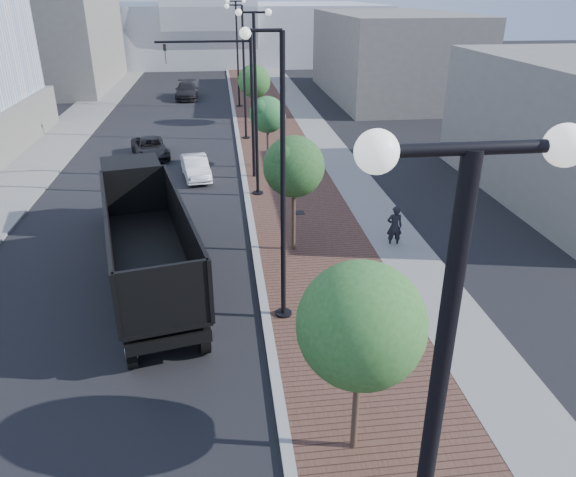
{
  "coord_description": "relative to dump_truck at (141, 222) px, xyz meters",
  "views": [
    {
      "loc": [
        -1.16,
        -5.58,
        10.15
      ],
      "look_at": [
        1.0,
        12.0,
        2.0
      ],
      "focal_mm": 34.02,
      "sensor_mm": 36.0,
      "label": 1
    }
  ],
  "objects": [
    {
      "name": "tree_1",
      "position": [
        6.29,
        -0.5,
        2.24
      ],
      "size": [
        2.49,
        2.46,
        4.96
      ],
      "color": "#382619",
      "rests_on": "ground"
    },
    {
      "name": "traffic_mast",
      "position": [
        4.34,
        9.48,
        3.51
      ],
      "size": [
        5.09,
        0.2,
        8.0
      ],
      "color": "black",
      "rests_on": "ground"
    },
    {
      "name": "commercial_block_ne",
      "position": [
        20.64,
        34.48,
        2.53
      ],
      "size": [
        12.0,
        22.0,
        8.0
      ],
      "primitive_type": "cube",
      "color": "#636059",
      "rests_on": "ground"
    },
    {
      "name": "white_sedan",
      "position": [
        1.87,
        9.94,
        -0.83
      ],
      "size": [
        1.98,
        4.08,
        1.29
      ],
      "primitive_type": "imported",
      "rotation": [
        0.0,
        0.0,
        0.16
      ],
      "color": "white",
      "rests_on": "ground"
    },
    {
      "name": "west_sidewalk",
      "position": [
        -8.36,
        24.48,
        -1.41
      ],
      "size": [
        4.0,
        140.0,
        0.12
      ],
      "primitive_type": "cube",
      "color": "slate",
      "rests_on": "ground"
    },
    {
      "name": "utility_cover_2",
      "position": [
        7.04,
        3.48,
        -1.34
      ],
      "size": [
        0.5,
        0.5,
        0.02
      ],
      "primitive_type": "cube",
      "color": "black",
      "rests_on": "sidewalk"
    },
    {
      "name": "commercial_block_nw",
      "position": [
        -15.36,
        44.48,
        3.53
      ],
      "size": [
        14.0,
        20.0,
        10.0
      ],
      "primitive_type": "cube",
      "color": "slate",
      "rests_on": "ground"
    },
    {
      "name": "convention_center",
      "position": [
        2.64,
        69.48,
        4.53
      ],
      "size": [
        50.0,
        30.0,
        50.0
      ],
      "color": "#B4B8BF",
      "rests_on": "ground"
    },
    {
      "name": "dark_car_mid",
      "position": [
        -1.24,
        14.68,
        -0.85
      ],
      "size": [
        3.1,
        4.86,
        1.25
      ],
      "primitive_type": "imported",
      "rotation": [
        0.0,
        0.0,
        0.25
      ],
      "color": "black",
      "rests_on": "ground"
    },
    {
      "name": "tree_2",
      "position": [
        6.29,
        11.5,
        1.79
      ],
      "size": [
        2.24,
        2.17,
        4.35
      ],
      "color": "#382619",
      "rests_on": "ground"
    },
    {
      "name": "concrete_strip",
      "position": [
        10.84,
        24.48,
        -1.41
      ],
      "size": [
        2.4,
        140.0,
        0.13
      ],
      "primitive_type": "cube",
      "color": "slate",
      "rests_on": "ground"
    },
    {
      "name": "streetlight_4",
      "position": [
        5.24,
        30.48,
        3.35
      ],
      "size": [
        1.72,
        0.56,
        9.28
      ],
      "color": "black",
      "rests_on": "ground"
    },
    {
      "name": "utility_cover_1",
      "position": [
        7.04,
        -7.52,
        -1.34
      ],
      "size": [
        0.5,
        0.5,
        0.02
      ],
      "primitive_type": "cube",
      "color": "black",
      "rests_on": "sidewalk"
    },
    {
      "name": "dump_truck",
      "position": [
        0.0,
        0.0,
        0.0
      ],
      "size": [
        5.26,
        13.64,
        3.49
      ],
      "rotation": [
        0.0,
        0.0,
        0.21
      ],
      "color": "black",
      "rests_on": "ground"
    },
    {
      "name": "dark_car_far",
      "position": [
        0.17,
        35.63,
        -0.7
      ],
      "size": [
        2.24,
        5.35,
        1.54
      ],
      "primitive_type": "imported",
      "rotation": [
        0.0,
        0.0,
        0.02
      ],
      "color": "black",
      "rests_on": "ground"
    },
    {
      "name": "streetlight_3",
      "position": [
        5.13,
        18.48,
        2.87
      ],
      "size": [
        1.44,
        0.56,
        9.21
      ],
      "color": "black",
      "rests_on": "ground"
    },
    {
      "name": "tree_0",
      "position": [
        6.29,
        -11.5,
        2.1
      ],
      "size": [
        2.83,
        2.83,
        4.99
      ],
      "color": "#382619",
      "rests_on": "ground"
    },
    {
      "name": "pedestrian",
      "position": [
        10.58,
        -0.53,
        -0.55
      ],
      "size": [
        0.7,
        0.48,
        1.84
      ],
      "primitive_type": "imported",
      "rotation": [
        0.0,
        0.0,
        3.08
      ],
      "color": "black",
      "rests_on": "ground"
    },
    {
      "name": "sidewalk",
      "position": [
        8.14,
        24.48,
        -1.41
      ],
      "size": [
        7.0,
        140.0,
        0.12
      ],
      "primitive_type": "cube",
      "color": "#4C2D23",
      "rests_on": "ground"
    },
    {
      "name": "curb",
      "position": [
        4.64,
        24.48,
        -1.4
      ],
      "size": [
        0.3,
        140.0,
        0.14
      ],
      "primitive_type": "cube",
      "color": "gray",
      "rests_on": "ground"
    },
    {
      "name": "tree_3",
      "position": [
        6.29,
        23.5,
        1.94
      ],
      "size": [
        2.6,
        2.59,
        4.71
      ],
      "color": "#382619",
      "rests_on": "ground"
    },
    {
      "name": "streetlight_1",
      "position": [
        5.13,
        -5.52,
        2.87
      ],
      "size": [
        1.44,
        0.56,
        9.21
      ],
      "color": "black",
      "rests_on": "ground"
    },
    {
      "name": "streetlight_2",
      "position": [
        5.24,
        6.48,
        3.35
      ],
      "size": [
        1.72,
        0.56,
        9.28
      ],
      "color": "black",
      "rests_on": "ground"
    }
  ]
}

